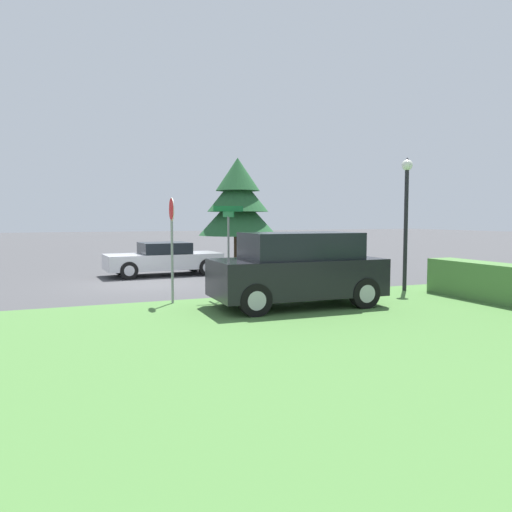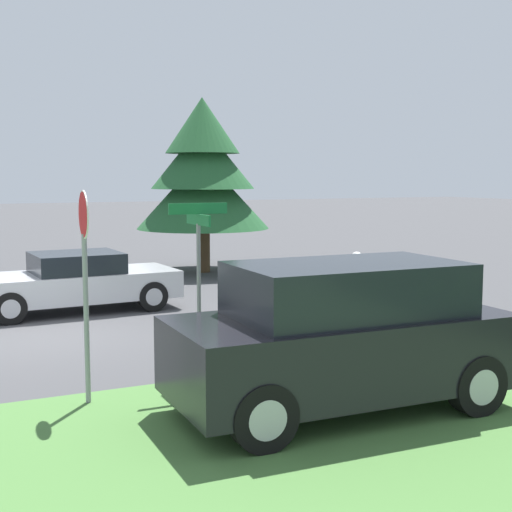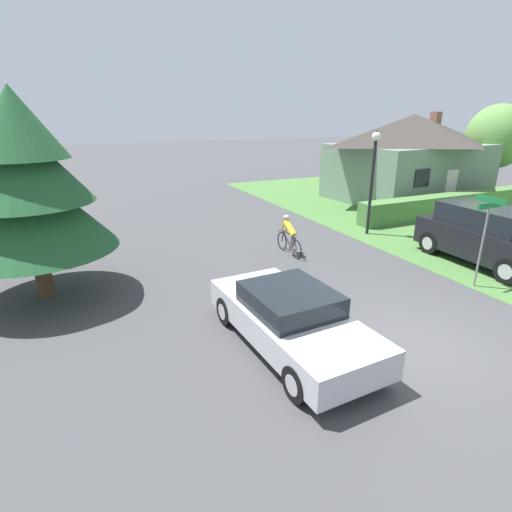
% 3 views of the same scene
% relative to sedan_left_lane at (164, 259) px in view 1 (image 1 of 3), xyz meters
% --- Properties ---
extents(ground_plane, '(140.00, 140.00, 0.00)m').
position_rel_sedan_left_lane_xyz_m(ground_plane, '(2.41, -1.13, -0.67)').
color(ground_plane, '#424244').
extents(sedan_left_lane, '(2.12, 4.68, 1.34)m').
position_rel_sedan_left_lane_xyz_m(sedan_left_lane, '(0.00, 0.00, 0.00)').
color(sedan_left_lane, '#BCBCC1').
rests_on(sedan_left_lane, ground).
extents(cyclist, '(0.44, 1.78, 1.41)m').
position_rel_sedan_left_lane_xyz_m(cyclist, '(2.99, 5.37, 0.02)').
color(cyclist, black).
rests_on(cyclist, ground).
extents(parked_suv_right, '(2.11, 4.50, 1.96)m').
position_rel_sedan_left_lane_xyz_m(parked_suv_right, '(8.53, 1.76, 0.32)').
color(parked_suv_right, black).
rests_on(parked_suv_right, ground).
extents(stop_sign, '(0.65, 0.07, 2.89)m').
position_rel_sedan_left_lane_xyz_m(stop_sign, '(6.80, -1.19, 1.33)').
color(stop_sign, gray).
rests_on(stop_sign, ground).
extents(street_lamp, '(0.34, 0.34, 4.24)m').
position_rel_sedan_left_lane_xyz_m(street_lamp, '(7.29, 6.24, 2.16)').
color(street_lamp, black).
rests_on(street_lamp, ground).
extents(street_name_sign, '(0.90, 0.90, 2.68)m').
position_rel_sedan_left_lane_xyz_m(street_name_sign, '(6.58, 0.51, 1.19)').
color(street_name_sign, gray).
rests_on(street_name_sign, ground).
extents(conifer_tall_near, '(4.20, 4.20, 5.53)m').
position_rel_sedan_left_lane_xyz_m(conifer_tall_near, '(-4.96, 5.07, 2.50)').
color(conifer_tall_near, '#4C3823').
rests_on(conifer_tall_near, ground).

